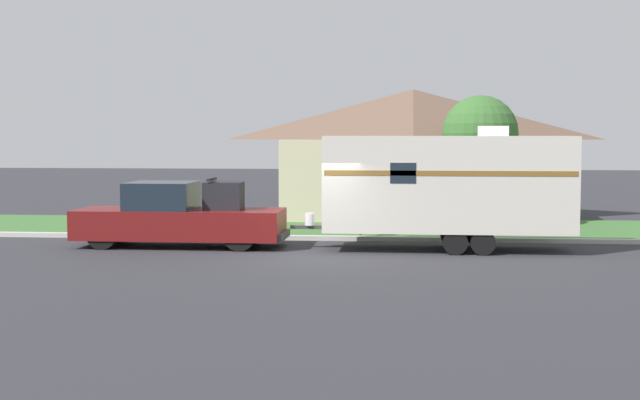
# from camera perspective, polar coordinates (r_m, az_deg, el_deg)

# --- Properties ---
(ground_plane) EXTENTS (120.00, 120.00, 0.00)m
(ground_plane) POSITION_cam_1_polar(r_m,az_deg,el_deg) (23.94, -0.47, -3.66)
(ground_plane) COLOR #2D2D33
(curb_strip) EXTENTS (80.00, 0.30, 0.14)m
(curb_strip) POSITION_cam_1_polar(r_m,az_deg,el_deg) (27.63, 0.37, -2.45)
(curb_strip) COLOR beige
(curb_strip) RESTS_ON ground_plane
(lawn_strip) EXTENTS (80.00, 7.00, 0.03)m
(lawn_strip) POSITION_cam_1_polar(r_m,az_deg,el_deg) (31.25, 0.99, -1.77)
(lawn_strip) COLOR #3D6B33
(lawn_strip) RESTS_ON ground_plane
(house_across_street) EXTENTS (10.70, 7.21, 5.07)m
(house_across_street) POSITION_cam_1_polar(r_m,az_deg,el_deg) (35.97, 5.96, 3.17)
(house_across_street) COLOR beige
(house_across_street) RESTS_ON ground_plane
(pickup_truck) EXTENTS (6.15, 2.01, 2.02)m
(pickup_truck) POSITION_cam_1_polar(r_m,az_deg,el_deg) (26.32, -9.03, -1.12)
(pickup_truck) COLOR black
(pickup_truck) RESTS_ON ground_plane
(travel_trailer) EXTENTS (7.95, 2.30, 3.51)m
(travel_trailer) POSITION_cam_1_polar(r_m,az_deg,el_deg) (25.40, 8.18, 1.04)
(travel_trailer) COLOR black
(travel_trailer) RESTS_ON ground_plane
(mailbox) EXTENTS (0.48, 0.20, 1.22)m
(mailbox) POSITION_cam_1_polar(r_m,az_deg,el_deg) (28.15, 2.59, -0.54)
(mailbox) COLOR brown
(mailbox) RESTS_ON ground_plane
(tree_in_yard) EXTENTS (2.61, 2.61, 4.63)m
(tree_in_yard) POSITION_cam_1_polar(r_m,az_deg,el_deg) (31.24, 10.22, 4.20)
(tree_in_yard) COLOR brown
(tree_in_yard) RESTS_ON ground_plane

